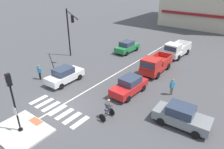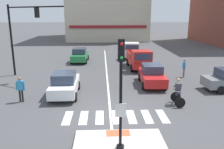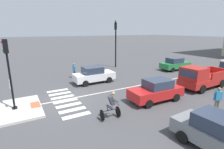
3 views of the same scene
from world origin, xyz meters
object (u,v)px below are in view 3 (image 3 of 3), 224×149
object	(u,v)px
traffic_light_mast	(116,37)
cyclist	(111,105)
car_white_westbound_near	(94,75)
pedestrian_waiting_far_side	(218,98)
car_red_eastbound_mid	(156,90)
car_grey_cross_right	(221,135)
pickup_truck_red_eastbound_far	(201,78)
signal_pole	(9,68)
pedestrian_at_curb_left	(74,69)
car_green_westbound_distant	(175,64)

from	to	relation	value
traffic_light_mast	cyclist	size ratio (longest dim) A/B	3.76
car_white_westbound_near	pedestrian_waiting_far_side	bearing A→B (deg)	23.44
car_red_eastbound_mid	cyclist	world-z (taller)	cyclist
car_grey_cross_right	car_red_eastbound_mid	xyz separation A→B (m)	(-5.61, 1.59, 0.00)
pickup_truck_red_eastbound_far	cyclist	world-z (taller)	pickup_truck_red_eastbound_far
cyclist	pedestrian_waiting_far_side	distance (m)	6.87
traffic_light_mast	car_grey_cross_right	xyz separation A→B (m)	(16.56, -4.56, -3.44)
signal_pole	car_grey_cross_right	xyz separation A→B (m)	(8.86, 7.69, -2.04)
pedestrian_at_curb_left	pedestrian_waiting_far_side	bearing A→B (deg)	23.62
pedestrian_at_curb_left	pedestrian_waiting_far_side	distance (m)	13.67
car_green_westbound_distant	cyclist	bearing A→B (deg)	-62.14
signal_pole	car_green_westbound_distant	world-z (taller)	signal_pole
car_white_westbound_near	pickup_truck_red_eastbound_far	distance (m)	10.02
signal_pole	car_red_eastbound_mid	distance (m)	10.05
pickup_truck_red_eastbound_far	pedestrian_waiting_far_side	bearing A→B (deg)	-44.29
car_grey_cross_right	car_green_westbound_distant	size ratio (longest dim) A/B	1.01
cyclist	car_grey_cross_right	bearing A→B (deg)	28.55
car_grey_cross_right	car_green_westbound_distant	world-z (taller)	same
signal_pole	traffic_light_mast	size ratio (longest dim) A/B	0.71
traffic_light_mast	car_red_eastbound_mid	world-z (taller)	traffic_light_mast
car_grey_cross_right	car_red_eastbound_mid	distance (m)	5.83
car_green_westbound_distant	pedestrian_waiting_far_side	world-z (taller)	pedestrian_waiting_far_side
cyclist	pedestrian_waiting_far_side	world-z (taller)	cyclist
pedestrian_waiting_far_side	car_red_eastbound_mid	bearing A→B (deg)	-147.58
signal_pole	traffic_light_mast	xyz separation A→B (m)	(-7.70, 12.25, 1.39)
signal_pole	pedestrian_at_curb_left	world-z (taller)	signal_pole
signal_pole	traffic_light_mast	distance (m)	14.53
car_red_eastbound_mid	pedestrian_at_curb_left	world-z (taller)	pedestrian_at_curb_left
car_white_westbound_near	pedestrian_at_curb_left	size ratio (longest dim) A/B	2.46
car_white_westbound_near	signal_pole	bearing A→B (deg)	-65.01
signal_pole	traffic_light_mast	bearing A→B (deg)	122.15
traffic_light_mast	cyclist	bearing A→B (deg)	-31.65
pedestrian_waiting_far_side	car_green_westbound_distant	bearing A→B (deg)	143.03
car_grey_cross_right	cyclist	distance (m)	5.55
car_green_westbound_distant	cyclist	world-z (taller)	cyclist
signal_pole	cyclist	distance (m)	6.73
pickup_truck_red_eastbound_far	pedestrian_waiting_far_side	world-z (taller)	pickup_truck_red_eastbound_far
pickup_truck_red_eastbound_far	pedestrian_at_curb_left	size ratio (longest dim) A/B	3.08
car_white_westbound_near	car_grey_cross_right	distance (m)	12.19
car_white_westbound_near	car_green_westbound_distant	distance (m)	11.74
car_green_westbound_distant	pickup_truck_red_eastbound_far	size ratio (longest dim) A/B	0.81
traffic_light_mast	cyclist	distance (m)	14.14
car_green_westbound_distant	cyclist	size ratio (longest dim) A/B	2.47
car_red_eastbound_mid	car_grey_cross_right	bearing A→B (deg)	-15.88
car_white_westbound_near	car_red_eastbound_mid	distance (m)	6.92
signal_pole	car_grey_cross_right	distance (m)	11.91
pickup_truck_red_eastbound_far	car_grey_cross_right	bearing A→B (deg)	-50.97
traffic_light_mast	car_green_westbound_distant	world-z (taller)	traffic_light_mast
car_grey_cross_right	cyclist	xyz separation A→B (m)	(-4.87, -2.65, 0.06)
traffic_light_mast	car_green_westbound_distant	size ratio (longest dim) A/B	1.52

